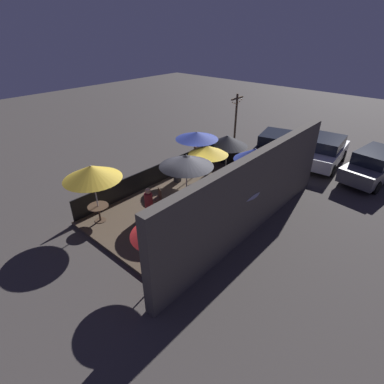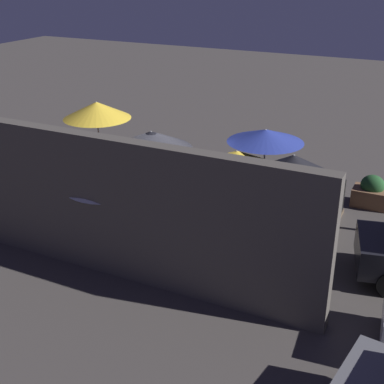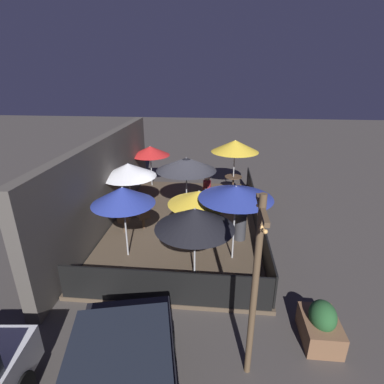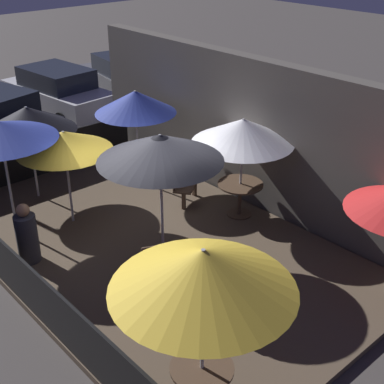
# 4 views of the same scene
# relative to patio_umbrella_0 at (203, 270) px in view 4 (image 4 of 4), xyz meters

# --- Properties ---
(ground_plane) EXTENTS (60.00, 60.00, 0.00)m
(ground_plane) POSITION_rel_patio_umbrella_0_xyz_m (-3.60, 1.94, -2.32)
(ground_plane) COLOR #423D3A
(patio_deck) EXTENTS (8.92, 5.46, 0.12)m
(patio_deck) POSITION_rel_patio_umbrella_0_xyz_m (-3.60, 1.94, -2.26)
(patio_deck) COLOR brown
(patio_deck) RESTS_ON ground_plane
(building_wall) EXTENTS (10.52, 0.36, 3.35)m
(building_wall) POSITION_rel_patio_umbrella_0_xyz_m (-3.60, 4.90, -0.65)
(building_wall) COLOR #4C4742
(building_wall) RESTS_ON ground_plane
(fence_front) EXTENTS (8.72, 0.05, 0.95)m
(fence_front) POSITION_rel_patio_umbrella_0_xyz_m (-3.60, -0.75, -1.73)
(fence_front) COLOR black
(fence_front) RESTS_ON patio_deck
(fence_side_left) EXTENTS (0.05, 5.26, 0.95)m
(fence_side_left) POSITION_rel_patio_umbrella_0_xyz_m (-8.01, 1.94, -1.73)
(fence_side_left) COLOR black
(fence_side_left) RESTS_ON patio_deck
(patio_umbrella_0) EXTENTS (2.23, 2.23, 2.48)m
(patio_umbrella_0) POSITION_rel_patio_umbrella_0_xyz_m (0.00, 0.00, 0.00)
(patio_umbrella_0) COLOR #B2B2B7
(patio_umbrella_0) RESTS_ON patio_deck
(patio_umbrella_1) EXTENTS (2.12, 2.12, 2.19)m
(patio_umbrella_1) POSITION_rel_patio_umbrella_0_xyz_m (-3.25, 4.13, -0.27)
(patio_umbrella_1) COLOR #B2B2B7
(patio_umbrella_1) RESTS_ON patio_deck
(patio_umbrella_2) EXTENTS (1.88, 1.88, 2.29)m
(patio_umbrella_2) POSITION_rel_patio_umbrella_0_xyz_m (-6.00, 3.47, -0.17)
(patio_umbrella_2) COLOR #B2B2B7
(patio_umbrella_2) RESTS_ON patio_deck
(patio_umbrella_3) EXTENTS (1.93, 1.93, 2.03)m
(patio_umbrella_3) POSITION_rel_patio_umbrella_0_xyz_m (-5.43, 1.28, -0.38)
(patio_umbrella_3) COLOR #B2B2B7
(patio_umbrella_3) RESTS_ON patio_deck
(patio_umbrella_4) EXTENTS (2.16, 2.16, 2.38)m
(patio_umbrella_4) POSITION_rel_patio_umbrella_0_xyz_m (-5.84, 0.20, -0.00)
(patio_umbrella_4) COLOR #B2B2B7
(patio_umbrella_4) RESTS_ON patio_deck
(patio_umbrella_6) EXTENTS (2.10, 2.10, 2.16)m
(patio_umbrella_6) POSITION_rel_patio_umbrella_0_xyz_m (-6.98, 1.28, -0.32)
(patio_umbrella_6) COLOR #B2B2B7
(patio_umbrella_6) RESTS_ON patio_deck
(patio_umbrella_7) EXTENTS (2.27, 2.27, 2.44)m
(patio_umbrella_7) POSITION_rel_patio_umbrella_0_xyz_m (-3.17, 1.92, -0.01)
(patio_umbrella_7) COLOR #B2B2B7
(patio_umbrella_7) RESTS_ON patio_deck
(dining_table_0) EXTENTS (0.83, 0.83, 0.71)m
(dining_table_0) POSITION_rel_patio_umbrella_0_xyz_m (0.00, 0.00, -1.64)
(dining_table_0) COLOR #4C3828
(dining_table_0) RESTS_ON patio_deck
(dining_table_1) EXTENTS (0.97, 0.97, 0.75)m
(dining_table_1) POSITION_rel_patio_umbrella_0_xyz_m (-3.25, 4.13, -1.60)
(dining_table_1) COLOR #4C3828
(dining_table_1) RESTS_ON patio_deck
(patio_chair_0) EXTENTS (0.44, 0.44, 0.92)m
(patio_chair_0) POSITION_rel_patio_umbrella_0_xyz_m (-4.64, 4.00, -1.70)
(patio_chair_0) COLOR #4C3828
(patio_chair_0) RESTS_ON patio_deck
(patio_chair_1) EXTENTS (0.53, 0.53, 0.91)m
(patio_chair_1) POSITION_rel_patio_umbrella_0_xyz_m (-2.26, 1.03, -1.71)
(patio_chair_1) COLOR #4C3828
(patio_chair_1) RESTS_ON patio_deck
(patio_chair_2) EXTENTS (0.56, 0.56, 0.94)m
(patio_chair_2) POSITION_rel_patio_umbrella_0_xyz_m (-4.31, 3.36, -1.69)
(patio_chair_2) COLOR #4C3828
(patio_chair_2) RESTS_ON patio_deck
(patron_0) EXTENTS (0.49, 0.49, 1.28)m
(patron_0) POSITION_rel_patio_umbrella_0_xyz_m (-1.63, 1.20, -1.62)
(patron_0) COLOR maroon
(patron_0) RESTS_ON patio_deck
(patron_1) EXTENTS (0.54, 0.54, 1.20)m
(patron_1) POSITION_rel_patio_umbrella_0_xyz_m (-4.67, -0.09, -1.67)
(patron_1) COLOR #333338
(patron_1) RESTS_ON patio_deck
(parked_car_1) EXTENTS (4.35, 2.10, 1.62)m
(parked_car_1) POSITION_rel_patio_umbrella_0_xyz_m (-11.96, 4.66, -1.48)
(parked_car_1) COLOR silver
(parked_car_1) RESTS_ON ground_plane
(parked_car_2) EXTENTS (4.69, 2.34, 1.62)m
(parked_car_2) POSITION_rel_patio_umbrella_0_xyz_m (-11.73, 7.26, -1.47)
(parked_car_2) COLOR #5B5B60
(parked_car_2) RESTS_ON ground_plane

